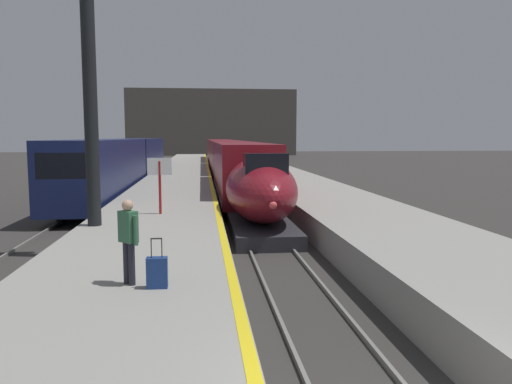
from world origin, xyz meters
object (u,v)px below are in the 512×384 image
Objects in this scene: highspeed_train_main at (228,160)px; station_column_mid at (88,40)px; regional_train_adjacent at (127,160)px; passenger_near_edge at (128,235)px; departure_info_board at (160,174)px; rolling_suitcase at (157,272)px.

station_column_mid reaches higher than highspeed_train_main.
regional_train_adjacent reaches higher than passenger_near_edge.
highspeed_train_main is 26.99× the size of departure_info_board.
highspeed_train_main reaches higher than departure_info_board.
station_column_mid reaches higher than regional_train_adjacent.
station_column_mid is 9.52m from rolling_suitcase.
highspeed_train_main is at bearing 83.67° from passenger_near_edge.
regional_train_adjacent is (-8.10, -4.63, 0.18)m from highspeed_train_main.
departure_info_board is at bearing 94.16° from rolling_suitcase.
regional_train_adjacent is 30.12m from passenger_near_edge.
station_column_mid reaches higher than passenger_near_edge.
passenger_near_edge is (2.08, -6.88, -4.96)m from station_column_mid.
rolling_suitcase is at bearing -80.86° from regional_train_adjacent.
regional_train_adjacent is at bearing 99.14° from rolling_suitcase.
station_column_mid is 8.73m from passenger_near_edge.
regional_train_adjacent is 21.66× the size of passenger_near_edge.
station_column_mid reaches higher than rolling_suitcase.
departure_info_board reaches higher than rolling_suitcase.
highspeed_train_main reaches higher than rolling_suitcase.
regional_train_adjacent is 3.66× the size of station_column_mid.
passenger_near_edge is (-3.82, -34.45, 0.09)m from highspeed_train_main.
rolling_suitcase is (-3.25, -34.75, -0.60)m from highspeed_train_main.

